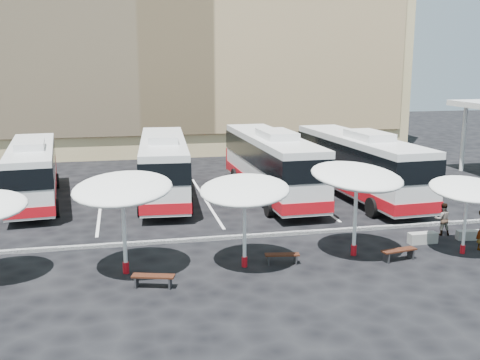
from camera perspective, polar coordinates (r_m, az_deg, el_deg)
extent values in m
plane|color=black|center=(25.41, -0.80, -6.33)|extent=(120.00, 120.00, 0.00)
cube|color=tan|center=(56.04, -7.53, 16.49)|extent=(42.00, 18.00, 25.00)
cube|color=tan|center=(46.97, -6.56, 16.80)|extent=(40.00, 0.30, 20.00)
cylinder|color=silver|center=(44.56, 21.77, 3.92)|extent=(0.30, 0.30, 4.80)
cube|color=black|center=(25.85, -1.01, -5.84)|extent=(34.00, 0.25, 0.15)
cube|color=white|center=(32.68, -13.99, -2.52)|extent=(0.15, 12.00, 0.01)
cube|color=white|center=(32.99, -3.52, -2.04)|extent=(0.15, 12.00, 0.01)
cube|color=white|center=(34.36, 6.42, -1.53)|extent=(0.15, 12.00, 0.01)
cube|color=white|center=(36.68, 15.36, -1.03)|extent=(0.15, 12.00, 0.01)
cube|color=silver|center=(34.32, -20.32, 0.93)|extent=(3.46, 11.58, 2.85)
cube|color=black|center=(34.22, -20.39, 1.87)|extent=(3.53, 11.64, 1.05)
cube|color=#B00C15|center=(34.52, -20.19, -0.77)|extent=(3.53, 11.64, 0.52)
cube|color=#B00C15|center=(40.05, -19.92, 1.41)|extent=(2.44, 0.42, 1.33)
cube|color=silver|center=(33.13, -20.58, 3.38)|extent=(1.79, 2.98, 0.38)
cylinder|color=black|center=(37.92, -21.75, -0.31)|extent=(0.42, 0.98, 0.95)
cylinder|color=black|center=(37.80, -18.17, -0.09)|extent=(0.42, 0.98, 0.95)
cylinder|color=black|center=(30.99, -22.61, -2.99)|extent=(0.42, 0.98, 0.95)
cylinder|color=black|center=(30.85, -18.21, -2.73)|extent=(0.42, 0.98, 0.95)
cube|color=silver|center=(33.52, -7.77, 1.55)|extent=(3.35, 12.35, 3.05)
cube|color=black|center=(33.41, -7.80, 2.58)|extent=(3.42, 12.41, 1.12)
cube|color=#B00C15|center=(33.74, -7.72, -0.32)|extent=(3.42, 12.41, 0.56)
cube|color=#B00C15|center=(39.66, -7.84, 2.04)|extent=(2.61, 0.38, 1.42)
cube|color=silver|center=(32.24, -7.84, 4.25)|extent=(1.83, 3.15, 0.41)
cylinder|color=black|center=(37.31, -9.72, 0.24)|extent=(0.42, 1.04, 1.02)
cylinder|color=black|center=(37.32, -5.82, 0.36)|extent=(0.42, 1.04, 1.02)
cylinder|color=black|center=(29.88, -10.05, -2.70)|extent=(0.42, 1.04, 1.02)
cylinder|color=black|center=(29.89, -5.17, -2.56)|extent=(0.42, 1.04, 1.02)
cube|color=silver|center=(33.44, 3.18, 1.79)|extent=(2.98, 12.88, 3.20)
cube|color=black|center=(33.33, 3.20, 2.88)|extent=(3.04, 12.94, 1.17)
cube|color=#B00C15|center=(33.67, 3.16, -0.18)|extent=(3.04, 12.94, 0.59)
cube|color=#B00C15|center=(39.67, 0.53, 2.25)|extent=(2.74, 0.28, 1.50)
cube|color=silver|center=(32.16, 3.76, 4.65)|extent=(1.78, 3.24, 0.43)
cylinder|color=black|center=(36.95, -0.48, 0.34)|extent=(0.40, 1.08, 1.07)
cylinder|color=black|center=(37.63, 3.48, 0.53)|extent=(0.40, 1.08, 1.07)
cylinder|color=black|center=(29.40, 3.03, -2.72)|extent=(0.40, 1.08, 1.07)
cylinder|color=black|center=(30.24, 7.89, -2.40)|extent=(0.40, 1.08, 1.07)
cube|color=silver|center=(33.95, 11.98, 1.67)|extent=(3.42, 12.86, 3.18)
cube|color=black|center=(33.84, 12.03, 2.73)|extent=(3.49, 12.92, 1.17)
cube|color=#B00C15|center=(34.17, 11.90, -0.25)|extent=(3.49, 12.92, 0.58)
cube|color=#B00C15|center=(39.74, 7.72, 2.14)|extent=(2.72, 0.38, 1.48)
cube|color=silver|center=(32.75, 12.97, 4.45)|extent=(1.89, 3.28, 0.42)
cylinder|color=black|center=(36.97, 7.42, 0.24)|extent=(0.43, 1.08, 1.06)
cylinder|color=black|center=(38.07, 11.09, 0.46)|extent=(0.43, 1.08, 1.06)
cylinder|color=black|center=(30.01, 13.32, -2.74)|extent=(0.43, 1.08, 1.06)
cylinder|color=black|center=(31.35, 17.57, -2.35)|extent=(0.43, 1.08, 1.06)
cylinder|color=silver|center=(21.77, -11.67, -5.20)|extent=(0.20, 0.20, 3.29)
cylinder|color=#B00C15|center=(22.23, -11.51, -8.72)|extent=(0.32, 0.32, 0.44)
ellipsoid|color=white|center=(21.34, -11.86, -0.83)|extent=(4.90, 4.93, 1.13)
cylinder|color=silver|center=(22.02, 0.47, -5.04)|extent=(0.19, 0.19, 3.08)
cylinder|color=#B00C15|center=(22.44, 0.46, -8.30)|extent=(0.30, 0.30, 0.41)
ellipsoid|color=white|center=(21.60, 0.48, -1.00)|extent=(4.62, 4.64, 1.06)
cylinder|color=silver|center=(23.76, 11.62, -3.69)|extent=(0.21, 0.21, 3.33)
cylinder|color=#B00C15|center=(24.19, 11.47, -6.99)|extent=(0.32, 0.32, 0.44)
ellipsoid|color=white|center=(23.37, 11.79, 0.37)|extent=(5.02, 5.05, 1.14)
cylinder|color=silver|center=(25.39, 21.88, -3.99)|extent=(0.14, 0.14, 2.75)
cylinder|color=#B00C15|center=(25.73, 21.68, -6.55)|extent=(0.22, 0.22, 0.37)
ellipsoid|color=white|center=(25.06, 22.13, -0.86)|extent=(3.44, 3.47, 0.94)
cube|color=black|center=(20.63, -8.82, -9.61)|extent=(1.59, 0.83, 0.06)
cube|color=black|center=(20.86, -10.46, -10.12)|extent=(0.17, 0.39, 0.41)
cube|color=black|center=(20.59, -7.10, -10.31)|extent=(0.17, 0.39, 0.41)
cube|color=black|center=(22.72, 4.30, -7.56)|extent=(1.42, 0.57, 0.06)
cube|color=black|center=(22.73, 2.90, -8.11)|extent=(0.11, 0.35, 0.37)
cube|color=black|center=(22.87, 5.68, -8.02)|extent=(0.11, 0.35, 0.37)
cube|color=black|center=(23.94, 15.85, -6.87)|extent=(1.58, 0.68, 0.06)
cube|color=black|center=(23.65, 14.64, -7.63)|extent=(0.13, 0.39, 0.41)
cube|color=black|center=(24.38, 16.96, -7.17)|extent=(0.13, 0.39, 0.41)
cube|color=gray|center=(26.49, 18.06, -5.62)|extent=(1.31, 0.46, 0.49)
cube|color=gray|center=(27.76, 22.26, -5.20)|extent=(1.18, 0.54, 0.43)
imported|color=black|center=(27.91, 19.91, -3.75)|extent=(0.84, 0.72, 1.53)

